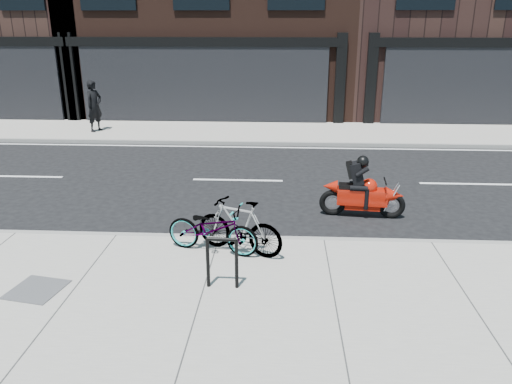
# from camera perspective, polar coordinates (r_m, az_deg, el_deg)

# --- Properties ---
(ground) EXTENTS (120.00, 120.00, 0.00)m
(ground) POSITION_cam_1_polar(r_m,az_deg,el_deg) (11.48, -3.00, -1.70)
(ground) COLOR black
(ground) RESTS_ON ground
(sidewalk_near) EXTENTS (60.00, 6.00, 0.13)m
(sidewalk_near) POSITION_cam_1_polar(r_m,az_deg,el_deg) (7.04, -7.40, -15.78)
(sidewalk_near) COLOR gray
(sidewalk_near) RESTS_ON ground
(sidewalk_far) EXTENTS (60.00, 3.50, 0.13)m
(sidewalk_far) POSITION_cam_1_polar(r_m,az_deg,el_deg) (18.88, -0.54, 6.86)
(sidewalk_far) COLOR gray
(sidewalk_far) RESTS_ON ground
(bike_rack) EXTENTS (0.50, 0.07, 0.84)m
(bike_rack) POSITION_cam_1_polar(r_m,az_deg,el_deg) (7.70, -3.90, -7.57)
(bike_rack) COLOR black
(bike_rack) RESTS_ON sidewalk_near
(bicycle_front) EXTENTS (1.80, 1.02, 0.90)m
(bicycle_front) POSITION_cam_1_polar(r_m,az_deg,el_deg) (8.86, -4.98, -4.19)
(bicycle_front) COLOR gray
(bicycle_front) RESTS_ON sidewalk_near
(bicycle_rear) EXTENTS (1.71, 1.08, 1.00)m
(bicycle_rear) POSITION_cam_1_polar(r_m,az_deg,el_deg) (8.80, -1.92, -3.93)
(bicycle_rear) COLOR gray
(bicycle_rear) RESTS_ON sidewalk_near
(motorcycle) EXTENTS (1.84, 0.55, 1.37)m
(motorcycle) POSITION_cam_1_polar(r_m,az_deg,el_deg) (10.97, 12.50, -0.03)
(motorcycle) COLOR black
(motorcycle) RESTS_ON ground
(pedestrian) EXTENTS (0.70, 0.81, 1.86)m
(pedestrian) POSITION_cam_1_polar(r_m,az_deg,el_deg) (19.51, -17.99, 9.33)
(pedestrian) COLOR black
(pedestrian) RESTS_ON sidewalk_far
(utility_grate) EXTENTS (0.87, 0.87, 0.02)m
(utility_grate) POSITION_cam_1_polar(r_m,az_deg,el_deg) (8.53, -23.79, -10.15)
(utility_grate) COLOR #454547
(utility_grate) RESTS_ON sidewalk_near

